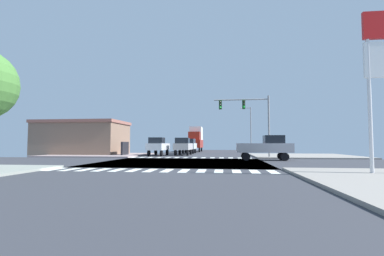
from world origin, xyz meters
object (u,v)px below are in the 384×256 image
at_px(gas_station_sign, 381,61).
at_px(street_lamp, 249,125).
at_px(bank_building, 83,138).
at_px(suv_farside_2, 189,145).
at_px(pickup_leading_3, 266,147).
at_px(pickup_middle_4, 183,146).
at_px(box_truck_trailing_1, 196,138).
at_px(traffic_signal_mast, 248,112).
at_px(pickup_queued_2, 158,146).

height_order(gas_station_sign, street_lamp, gas_station_sign).
bearing_deg(street_lamp, bank_building, -159.94).
distance_m(suv_farside_2, pickup_leading_3, 19.21).
bearing_deg(bank_building, pickup_middle_4, 2.16).
height_order(gas_station_sign, box_truck_trailing_1, gas_station_sign).
relative_size(traffic_signal_mast, bank_building, 0.53).
relative_size(street_lamp, pickup_leading_3, 1.47).
height_order(street_lamp, pickup_queued_2, street_lamp).
xyz_separation_m(bank_building, suv_farside_2, (14.24, 6.95, -0.97)).
bearing_deg(box_truck_trailing_1, pickup_middle_4, 90.00).
relative_size(street_lamp, bank_building, 0.57).
xyz_separation_m(gas_station_sign, street_lamp, (-3.74, 30.60, -1.17)).
bearing_deg(suv_farside_2, traffic_signal_mast, 123.03).
distance_m(pickup_leading_3, pickup_middle_4, 13.99).
bearing_deg(pickup_queued_2, gas_station_sign, 128.67).
xyz_separation_m(gas_station_sign, pickup_leading_3, (-3.85, 12.15, -4.39)).
height_order(gas_station_sign, pickup_leading_3, gas_station_sign).
xyz_separation_m(pickup_leading_3, pickup_middle_4, (-9.48, 10.28, 0.00)).
bearing_deg(gas_station_sign, traffic_signal_mast, 107.61).
bearing_deg(gas_station_sign, bank_building, 141.54).
xyz_separation_m(suv_farside_2, box_truck_trailing_1, (-0.00, 9.80, 1.17)).
bearing_deg(gas_station_sign, street_lamp, 96.96).
distance_m(bank_building, suv_farside_2, 15.88).
xyz_separation_m(pickup_queued_2, pickup_middle_4, (3.00, 2.02, 0.00)).
bearing_deg(gas_station_sign, pickup_leading_3, 107.59).
height_order(traffic_signal_mast, bank_building, traffic_signal_mast).
relative_size(pickup_leading_3, pickup_middle_4, 1.00).
bearing_deg(street_lamp, box_truck_trailing_1, 140.00).
relative_size(traffic_signal_mast, street_lamp, 0.92).
xyz_separation_m(street_lamp, suv_farside_2, (-9.60, -1.75, -3.12)).
bearing_deg(bank_building, traffic_signal_mast, -14.02).
xyz_separation_m(bank_building, pickup_leading_3, (23.72, -9.75, -1.07)).
xyz_separation_m(bank_building, pickup_middle_4, (14.24, 0.54, -1.07)).
height_order(traffic_signal_mast, gas_station_sign, gas_station_sign).
bearing_deg(pickup_leading_3, bank_building, -112.34).
distance_m(traffic_signal_mast, pickup_middle_4, 10.88).
xyz_separation_m(traffic_signal_mast, street_lamp, (1.44, 14.30, -0.55)).
relative_size(traffic_signal_mast, pickup_queued_2, 1.35).
xyz_separation_m(bank_building, box_truck_trailing_1, (14.24, 16.76, 0.20)).
distance_m(traffic_signal_mast, bank_building, 23.24).
height_order(bank_building, pickup_queued_2, bank_building).
relative_size(street_lamp, box_truck_trailing_1, 1.04).
distance_m(street_lamp, pickup_leading_3, 18.73).
bearing_deg(street_lamp, pickup_leading_3, -90.36).
height_order(street_lamp, pickup_middle_4, street_lamp).
relative_size(pickup_queued_2, pickup_middle_4, 1.00).
bearing_deg(traffic_signal_mast, pickup_leading_3, -72.31).
bearing_deg(pickup_leading_3, gas_station_sign, 17.59).
bearing_deg(traffic_signal_mast, pickup_queued_2, 159.79).
height_order(street_lamp, box_truck_trailing_1, street_lamp).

